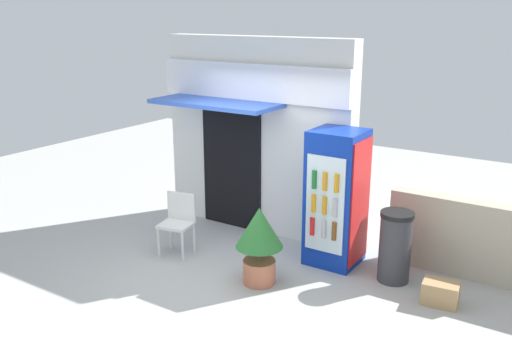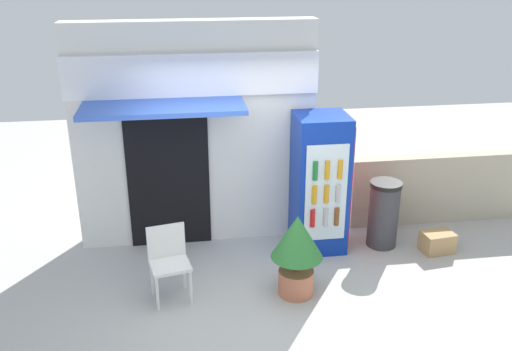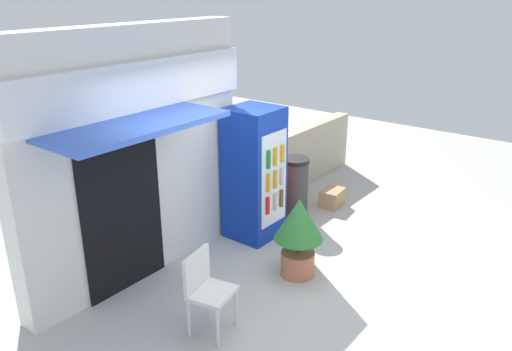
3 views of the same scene
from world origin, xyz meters
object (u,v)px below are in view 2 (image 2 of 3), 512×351
at_px(drink_cooler, 320,183).
at_px(potted_plant_near_shop, 297,247).
at_px(trash_bin, 383,214).
at_px(plastic_chair, 169,257).
at_px(cardboard_box, 437,242).

height_order(drink_cooler, potted_plant_near_shop, drink_cooler).
bearing_deg(trash_bin, drink_cooler, 173.90).
distance_m(plastic_chair, cardboard_box, 3.56).
bearing_deg(plastic_chair, trash_bin, 16.04).
height_order(drink_cooler, plastic_chair, drink_cooler).
relative_size(drink_cooler, cardboard_box, 4.51).
relative_size(plastic_chair, potted_plant_near_shop, 0.86).
distance_m(trash_bin, cardboard_box, 0.79).
height_order(potted_plant_near_shop, cardboard_box, potted_plant_near_shop).
bearing_deg(drink_cooler, potted_plant_near_shop, -116.24).
bearing_deg(trash_bin, cardboard_box, -22.74).
relative_size(drink_cooler, trash_bin, 1.99).
xyz_separation_m(plastic_chair, potted_plant_near_shop, (1.44, -0.16, 0.11)).
distance_m(plastic_chair, trash_bin, 2.95).
relative_size(drink_cooler, potted_plant_near_shop, 1.83).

